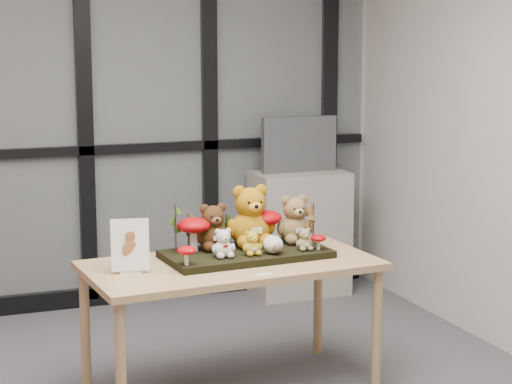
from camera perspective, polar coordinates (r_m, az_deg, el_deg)
name	(u,v)px	position (r m, az deg, el deg)	size (l,w,h in m)	color
room_shell	(86,68)	(3.58, -10.42, 7.50)	(5.00, 5.00, 5.00)	#ACAAA3
glass_partition	(13,96)	(6.04, -14.75, 5.76)	(4.90, 0.06, 2.78)	#2D383F
display_table	(231,275)	(4.67, -1.56, -5.13)	(1.49, 0.82, 0.68)	tan
diorama_tray	(246,254)	(4.74, -0.62, -3.84)	(0.83, 0.42, 0.04)	black
bear_pooh_yellow	(250,212)	(4.81, -0.37, -1.25)	(0.27, 0.24, 0.35)	#AA6F0D
bear_brown_medium	(213,224)	(4.74, -2.66, -1.99)	(0.20, 0.18, 0.26)	#3F240F
bear_tan_back	(295,216)	(4.90, 2.39, -1.51)	(0.21, 0.19, 0.28)	brown
bear_small_yellow	(252,241)	(4.63, -0.24, -3.06)	(0.11, 0.10, 0.14)	gold
bear_white_bow	(223,241)	(4.58, -2.04, -3.05)	(0.12, 0.11, 0.16)	silver
bear_beige_small	(304,238)	(4.73, 3.00, -2.83)	(0.10, 0.09, 0.13)	#8F7C54
plush_cream_hedgehog	(273,244)	(4.66, 1.05, -3.20)	(0.08, 0.07, 0.10)	#EFE2CD
mushroom_back_left	(194,233)	(4.71, -3.85, -2.52)	(0.17, 0.17, 0.19)	#990409
mushroom_back_right	(265,225)	(4.87, 0.57, -2.05)	(0.18, 0.18, 0.20)	#990409
mushroom_front_left	(187,255)	(4.45, -4.30, -3.86)	(0.09, 0.09, 0.10)	#990409
mushroom_front_right	(319,241)	(4.75, 3.87, -3.05)	(0.08, 0.08, 0.09)	#990409
sprig_green_far_left	(176,228)	(4.68, -4.97, -2.25)	(0.05, 0.05, 0.25)	#1B340B
sprig_green_mid_left	(189,231)	(4.75, -4.17, -2.42)	(0.05, 0.05, 0.19)	#1B340B
sprig_dry_far_right	(304,220)	(4.95, 2.95, -1.71)	(0.05, 0.05, 0.22)	brown
sprig_dry_mid_right	(313,224)	(4.86, 3.55, -1.97)	(0.05, 0.05, 0.22)	brown
sprig_green_centre	(226,229)	(4.84, -1.85, -2.31)	(0.05, 0.05, 0.17)	#1B340B
sign_holder	(130,248)	(4.46, -7.75, -3.46)	(0.19, 0.09, 0.26)	silver
label_card	(264,274)	(4.41, 0.47, -5.09)	(0.08, 0.03, 0.00)	white
cabinet	(299,233)	(6.45, 2.69, -2.55)	(0.65, 0.38, 0.86)	gray
monitor	(299,144)	(6.36, 2.67, 2.95)	(0.54, 0.06, 0.38)	#474A4E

